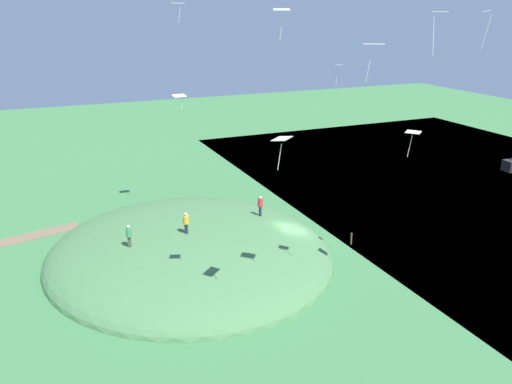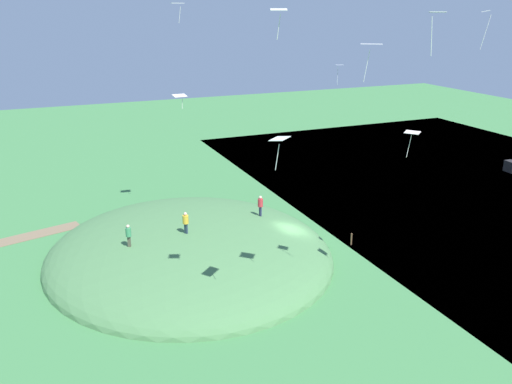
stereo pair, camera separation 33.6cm
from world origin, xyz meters
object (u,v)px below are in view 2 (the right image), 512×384
object	(u,v)px
kite_4	(180,96)
kite_5	(279,11)
kite_3	(280,140)
kite_6	(177,4)
person_with_child	(128,233)
kite_7	(486,16)
kite_0	(412,134)
mooring_post	(351,239)
kite_2	(371,46)
kite_1	(437,16)
person_on_hilltop	(260,203)
kite_8	(339,67)
person_walking_path	(186,220)

from	to	relation	value
kite_4	kite_5	xyz separation A→B (m)	(0.50, 20.31, 6.80)
kite_3	kite_6	bearing A→B (deg)	-90.35
person_with_child	kite_7	distance (m)	27.65
kite_0	kite_4	xyz separation A→B (m)	(10.01, -17.73, 0.44)
kite_6	mooring_post	distance (m)	24.11
kite_7	kite_5	bearing A→B (deg)	2.93
kite_2	kite_3	xyz separation A→B (m)	(4.07, -1.79, -4.76)
kite_0	kite_1	world-z (taller)	kite_1
kite_2	kite_0	bearing A→B (deg)	-150.42
kite_1	kite_7	bearing A→B (deg)	-160.24
person_on_hilltop	kite_7	size ratio (longest dim) A/B	0.84
kite_8	kite_7	bearing A→B (deg)	82.61
person_walking_path	kite_0	xyz separation A→B (m)	(-11.72, 11.24, 8.15)
person_with_child	kite_6	size ratio (longest dim) A/B	1.14
kite_4	kite_6	bearing A→B (deg)	-120.50
person_walking_path	mooring_post	distance (m)	14.22
person_walking_path	kite_6	world-z (taller)	kite_6
kite_0	kite_1	bearing A→B (deg)	58.63
kite_4	kite_7	xyz separation A→B (m)	(-12.84, 19.62, 6.55)
kite_2	kite_8	size ratio (longest dim) A/B	1.00
kite_0	kite_5	bearing A→B (deg)	13.78
kite_5	mooring_post	bearing A→B (deg)	-137.65
kite_0	kite_1	size ratio (longest dim) A/B	0.79
kite_2	person_on_hilltop	bearing A→B (deg)	-94.52
person_walking_path	kite_8	world-z (taller)	kite_8
kite_5	mooring_post	xyz separation A→B (m)	(-12.47, -11.37, -18.36)
kite_2	person_walking_path	bearing A→B (deg)	-67.70
person_with_child	kite_0	size ratio (longest dim) A/B	1.03
person_on_hilltop	kite_2	bearing A→B (deg)	-13.01
kite_3	kite_7	bearing A→B (deg)	178.14
kite_3	kite_8	world-z (taller)	kite_8
kite_0	kite_2	bearing A→B (deg)	29.58
person_with_child	person_on_hilltop	xyz separation A→B (m)	(-11.72, -2.39, -0.17)
kite_4	kite_5	size ratio (longest dim) A/B	0.86
kite_1	kite_3	bearing A→B (deg)	-16.49
person_walking_path	kite_4	size ratio (longest dim) A/B	1.46
kite_2	kite_7	world-z (taller)	kite_7
person_with_child	kite_8	size ratio (longest dim) A/B	0.93
kite_7	kite_0	bearing A→B (deg)	-33.84
person_on_hilltop	kite_2	size ratio (longest dim) A/B	0.97
kite_5	mooring_post	world-z (taller)	kite_5
person_on_hilltop	kite_8	distance (m)	15.19
kite_1	kite_4	bearing A→B (deg)	-70.16
kite_7	kite_8	xyz separation A→B (m)	(-2.53, -19.54, -4.73)
person_on_hilltop	kite_3	size ratio (longest dim) A/B	1.05
mooring_post	kite_5	bearing A→B (deg)	42.35
person_with_child	kite_3	bearing A→B (deg)	143.58
person_on_hilltop	person_with_child	bearing A→B (deg)	-86.95
kite_3	kite_7	world-z (taller)	kite_7
person_walking_path	person_with_child	xyz separation A→B (m)	(4.45, 0.20, -0.23)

